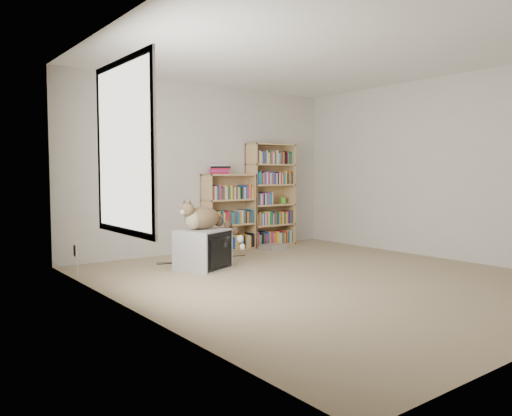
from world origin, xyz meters
TOP-DOWN VIEW (x-y plane):
  - floor at (0.00, 0.00)m, footprint 4.50×5.00m
  - wall_back at (0.00, 2.50)m, footprint 4.50×0.02m
  - wall_left at (-2.25, 0.00)m, footprint 0.02×5.00m
  - wall_right at (2.25, 0.00)m, footprint 0.02×5.00m
  - ceiling at (0.00, 0.00)m, footprint 4.50×5.00m
  - window at (-2.24, 0.20)m, footprint 0.02×1.22m
  - crt_tv at (-0.81, 1.27)m, footprint 0.72×0.69m
  - cat at (-0.73, 1.27)m, footprint 0.80×0.54m
  - bookcase_tall at (1.14, 2.36)m, footprint 0.82×0.30m
  - bookcase_short at (0.32, 2.36)m, footprint 0.85×0.30m
  - book_stack at (0.13, 2.31)m, footprint 0.21×0.27m
  - green_mug at (1.39, 2.34)m, footprint 0.10×0.10m
  - framed_print at (1.16, 2.44)m, footprint 0.14×0.05m
  - dvd_player at (0.89, 1.97)m, footprint 0.38×0.29m
  - wall_outlet at (-2.24, 1.61)m, footprint 0.01×0.08m
  - floor_cables at (-0.30, 1.68)m, footprint 1.20×0.70m

SIDE VIEW (x-z plane):
  - floor at x=0.00m, z-range -0.01..0.01m
  - floor_cables at x=-0.30m, z-range 0.00..0.01m
  - dvd_player at x=0.89m, z-range 0.00..0.08m
  - crt_tv at x=-0.81m, z-range 0.00..0.49m
  - wall_outlet at x=-2.24m, z-range 0.26..0.39m
  - bookcase_short at x=0.32m, z-range -0.05..1.11m
  - cat at x=-0.73m, z-range 0.29..0.89m
  - green_mug at x=1.39m, z-range 0.67..0.78m
  - framed_print at x=1.16m, z-range 0.68..0.86m
  - bookcase_tall at x=1.14m, z-range -0.04..1.61m
  - book_stack at x=0.13m, z-range 1.16..1.31m
  - wall_back at x=0.00m, z-range 0.00..2.50m
  - wall_left at x=-2.25m, z-range 0.00..2.50m
  - wall_right at x=2.25m, z-range 0.00..2.50m
  - window at x=-2.24m, z-range 0.64..2.16m
  - ceiling at x=0.00m, z-range 2.49..2.51m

